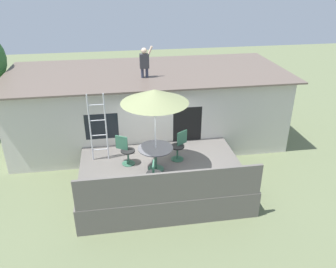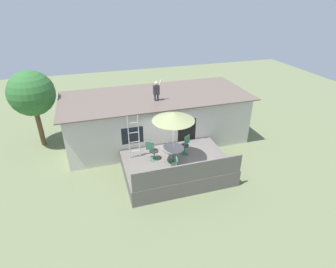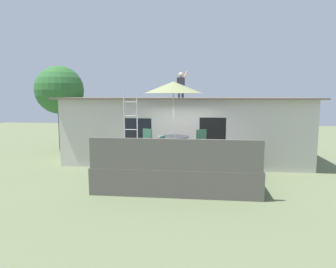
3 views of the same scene
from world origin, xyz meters
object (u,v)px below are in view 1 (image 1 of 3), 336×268
(patio_chair_near, at_px, (154,176))
(patio_umbrella, at_px, (155,96))
(patio_chair_left, at_px, (126,150))
(patio_chair_right, at_px, (179,146))
(patio_table, at_px, (156,152))
(person_figure, at_px, (145,61))
(step_ladder, at_px, (98,128))

(patio_chair_near, bearing_deg, patio_umbrella, 0.00)
(patio_chair_left, xyz_separation_m, patio_chair_right, (1.67, 0.03, 0.00))
(patio_table, xyz_separation_m, patio_chair_right, (0.81, 0.54, -0.13))
(patio_table, bearing_deg, person_figure, 89.50)
(step_ladder, bearing_deg, patio_umbrella, -28.44)
(patio_umbrella, relative_size, step_ladder, 1.15)
(person_figure, distance_m, patio_chair_left, 3.38)
(patio_table, bearing_deg, patio_chair_near, -99.95)
(patio_umbrella, xyz_separation_m, patio_chair_right, (0.81, 0.54, -1.89))
(step_ladder, distance_m, patio_chair_right, 2.57)
(step_ladder, xyz_separation_m, patio_chair_near, (1.47, -1.93, -0.64))
(patio_chair_right, xyz_separation_m, patio_chair_near, (-0.99, -1.57, 0.00))
(patio_chair_right, height_order, patio_chair_near, same)
(patio_table, height_order, patio_chair_right, patio_chair_right)
(patio_table, height_order, step_ladder, step_ladder)
(step_ladder, bearing_deg, patio_table, -28.44)
(patio_chair_left, relative_size, patio_chair_near, 1.00)
(patio_chair_right, relative_size, patio_chair_near, 1.00)
(patio_umbrella, bearing_deg, patio_chair_near, -99.95)
(patio_umbrella, distance_m, step_ladder, 2.25)
(patio_chair_right, bearing_deg, person_figure, -105.62)
(patio_umbrella, height_order, patio_chair_near, patio_umbrella)
(patio_chair_near, bearing_deg, patio_chair_right, -22.32)
(patio_umbrella, height_order, patio_chair_right, patio_umbrella)
(patio_umbrella, relative_size, patio_chair_left, 2.76)
(patio_table, bearing_deg, patio_umbrella, 0.00)
(patio_table, distance_m, step_ladder, 1.94)
(patio_umbrella, xyz_separation_m, patio_chair_near, (-0.18, -1.03, -1.89))
(person_figure, height_order, patio_chair_near, person_figure)
(patio_table, height_order, patio_chair_near, patio_chair_near)
(step_ladder, xyz_separation_m, patio_chair_left, (0.79, -0.39, -0.64))
(person_figure, relative_size, patio_chair_left, 1.21)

